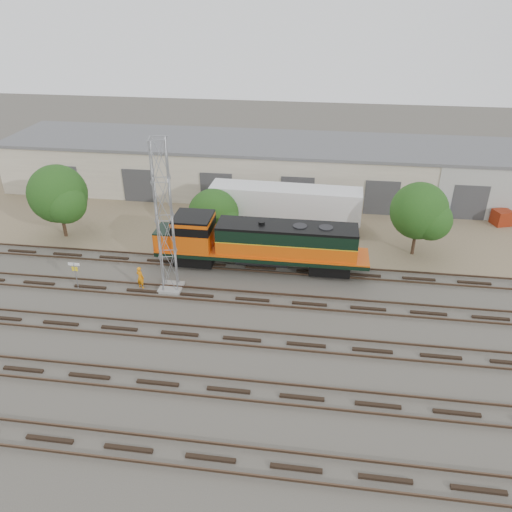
# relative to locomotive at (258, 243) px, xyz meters

# --- Properties ---
(ground) EXTENTS (140.00, 140.00, 0.00)m
(ground) POSITION_rel_locomotive_xyz_m (0.24, -6.00, -2.26)
(ground) COLOR #47423A
(ground) RESTS_ON ground
(dirt_strip) EXTENTS (80.00, 16.00, 0.02)m
(dirt_strip) POSITION_rel_locomotive_xyz_m (0.24, 9.00, -2.25)
(dirt_strip) COLOR #726047
(dirt_strip) RESTS_ON ground
(tracks) EXTENTS (80.00, 20.40, 0.28)m
(tracks) POSITION_rel_locomotive_xyz_m (0.24, -9.00, -2.18)
(tracks) COLOR black
(tracks) RESTS_ON ground
(warehouse) EXTENTS (58.40, 10.40, 5.30)m
(warehouse) POSITION_rel_locomotive_xyz_m (0.28, 16.98, 0.39)
(warehouse) COLOR beige
(warehouse) RESTS_ON ground
(locomotive) EXTENTS (16.29, 2.86, 3.92)m
(locomotive) POSITION_rel_locomotive_xyz_m (0.00, 0.00, 0.00)
(locomotive) COLOR black
(locomotive) RESTS_ON tracks
(signal_tower) EXTENTS (1.63, 1.63, 11.10)m
(signal_tower) POSITION_rel_locomotive_xyz_m (-5.86, -3.79, 3.13)
(signal_tower) COLOR gray
(signal_tower) RESTS_ON ground
(sign_post) EXTENTS (0.86, 0.07, 2.10)m
(sign_post) POSITION_rel_locomotive_xyz_m (-12.65, -4.59, -0.79)
(sign_post) COLOR gray
(sign_post) RESTS_ON ground
(worker) EXTENTS (0.74, 0.62, 1.73)m
(worker) POSITION_rel_locomotive_xyz_m (-8.07, -3.94, -1.40)
(worker) COLOR orange
(worker) RESTS_ON ground
(semi_trailer) EXTENTS (13.28, 3.07, 4.06)m
(semi_trailer) POSITION_rel_locomotive_xyz_m (1.77, 7.28, 0.29)
(semi_trailer) COLOR silver
(semi_trailer) RESTS_ON ground
(dumpster_blue) EXTENTS (1.86, 1.78, 1.50)m
(dumpster_blue) POSITION_rel_locomotive_xyz_m (15.46, 11.89, -1.51)
(dumpster_blue) COLOR #154492
(dumpster_blue) RESTS_ON ground
(dumpster_red) EXTENTS (1.88, 1.81, 1.40)m
(dumpster_red) POSITION_rel_locomotive_xyz_m (21.14, 11.21, -1.56)
(dumpster_red) COLOR maroon
(dumpster_red) RESTS_ON ground
(tree_west) EXTENTS (5.18, 4.93, 6.45)m
(tree_west) POSITION_rel_locomotive_xyz_m (-17.30, 3.14, 1.60)
(tree_west) COLOR #382619
(tree_west) RESTS_ON ground
(tree_mid) EXTENTS (4.67, 4.45, 4.45)m
(tree_mid) POSITION_rel_locomotive_xyz_m (-4.42, 5.30, -0.42)
(tree_mid) COLOR #382619
(tree_mid) RESTS_ON ground
(tree_east) EXTENTS (4.77, 4.54, 6.13)m
(tree_east) POSITION_rel_locomotive_xyz_m (12.51, 3.97, 1.48)
(tree_east) COLOR #382619
(tree_east) RESTS_ON ground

